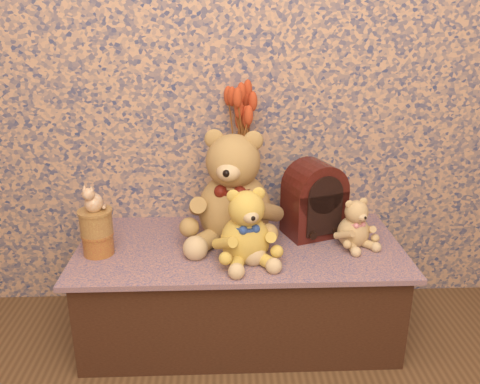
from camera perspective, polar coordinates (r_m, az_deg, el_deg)
The scene contains 10 objects.
display_shelf at distance 2.05m, azimuth -0.06°, elevation -11.10°, with size 1.27×0.60×0.40m, color #3B417A.
teddy_large at distance 1.92m, azimuth -0.65°, elevation 1.22°, with size 0.38×0.46×0.48m, color olive, non-canonical shape.
teddy_medium at distance 1.79m, azimuth 0.62°, elevation -3.45°, with size 0.24×0.28×0.30m, color gold, non-canonical shape.
teddy_small at distance 1.96m, azimuth 13.09°, elevation -3.20°, with size 0.17×0.20×0.21m, color tan, non-canonical shape.
cathedral_radio at distance 2.01m, azimuth 8.59°, elevation -0.74°, with size 0.23×0.16×0.31m, color #3D120B, non-canonical shape.
ceramic_vase at distance 2.09m, azimuth -0.11°, elevation -1.49°, with size 0.11×0.11×0.19m, color tan.
dried_stalks at distance 2.01m, azimuth -0.12°, elevation 5.92°, with size 0.19×0.19×0.37m, color #C7421F, non-canonical shape.
biscuit_tin_lower at distance 1.95m, azimuth -16.09°, elevation -5.77°, with size 0.11×0.11×0.08m, color gold.
biscuit_tin_upper at distance 1.91m, azimuth -16.34°, elevation -3.40°, with size 0.12×0.12×0.09m, color #CEB75A.
cat_figurine at distance 1.87m, azimuth -16.64°, elevation -0.55°, with size 0.08×0.09×0.11m, color silver, non-canonical shape.
Camera 1 is at (-0.07, -0.55, 1.27)m, focal length 36.83 mm.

